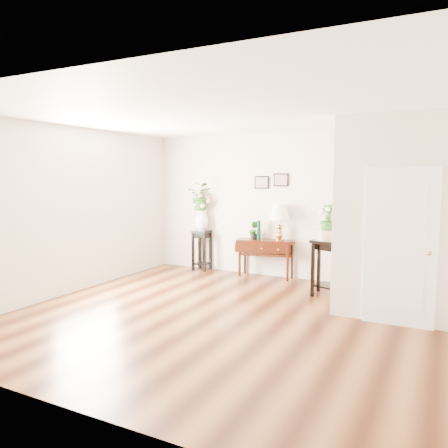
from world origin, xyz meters
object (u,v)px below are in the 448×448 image
Objects in this scene: console_table at (265,258)px; table_lamp at (280,222)px; plant_stand_a at (202,250)px; plant_stand_b at (327,268)px.

table_lamp is (0.28, 0.00, 0.72)m from console_table.
plant_stand_a reaches higher than console_table.
plant_stand_b is (1.11, -0.75, -0.63)m from table_lamp.
plant_stand_a is (-1.72, 0.00, -0.67)m from table_lamp.
plant_stand_b reaches higher than plant_stand_a.
console_table is 1.58m from plant_stand_b.
table_lamp is 1.48m from plant_stand_b.
plant_stand_b is at bearing -14.78° from plant_stand_a.
plant_stand_b reaches higher than console_table.
table_lamp is 1.85m from plant_stand_a.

